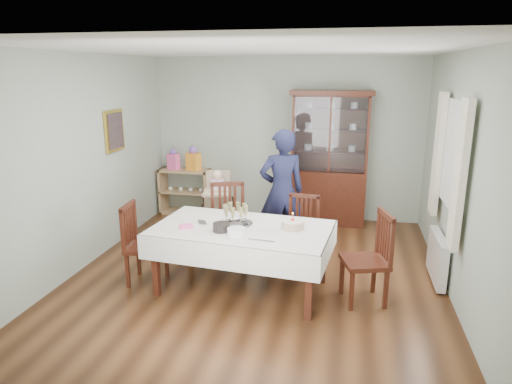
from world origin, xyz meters
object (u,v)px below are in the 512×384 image
(gift_bag_orange, at_px, (193,159))
(chair_end_left, at_px, (146,259))
(chair_far_left, at_px, (229,240))
(chair_end_right, at_px, (365,276))
(woman, at_px, (282,191))
(china_cabinet, at_px, (329,157))
(dining_table, at_px, (242,258))
(gift_bag_pink, at_px, (173,160))
(high_chair, at_px, (218,214))
(birthday_cake, at_px, (293,225))
(champagne_tray, at_px, (236,219))
(sideboard, at_px, (186,191))
(chair_far_right, at_px, (300,247))

(gift_bag_orange, bearing_deg, chair_end_left, -83.54)
(chair_far_left, height_order, chair_end_right, chair_far_left)
(woman, bearing_deg, china_cabinet, -134.91)
(dining_table, height_order, woman, woman)
(china_cabinet, height_order, chair_far_left, china_cabinet)
(chair_end_left, height_order, gift_bag_pink, gift_bag_pink)
(high_chair, distance_m, birthday_cake, 1.94)
(chair_far_left, relative_size, chair_end_left, 1.07)
(high_chair, bearing_deg, chair_end_left, -116.86)
(birthday_cake, relative_size, gift_bag_orange, 0.71)
(champagne_tray, xyz_separation_m, gift_bag_pink, (-1.76, 2.57, 0.13))
(chair_far_left, bearing_deg, birthday_cake, -55.06)
(sideboard, height_order, chair_end_right, chair_end_right)
(chair_far_right, distance_m, champagne_tray, 1.11)
(chair_far_right, distance_m, woman, 0.85)
(chair_far_right, xyz_separation_m, gift_bag_orange, (-2.08, 1.89, 0.71))
(chair_far_right, bearing_deg, champagne_tray, -129.65)
(china_cabinet, xyz_separation_m, gift_bag_pink, (-2.69, 0.00, -0.16))
(sideboard, relative_size, chair_end_right, 0.89)
(chair_far_left, xyz_separation_m, gift_bag_orange, (-1.13, 1.91, 0.68))
(birthday_cake, relative_size, gift_bag_pink, 0.82)
(chair_far_right, height_order, gift_bag_orange, gift_bag_orange)
(woman, height_order, gift_bag_orange, woman)
(woman, xyz_separation_m, gift_bag_orange, (-1.75, 1.37, 0.12))
(china_cabinet, relative_size, gift_bag_orange, 5.18)
(chair_far_left, xyz_separation_m, birthday_cake, (0.92, -0.70, 0.50))
(chair_end_left, bearing_deg, champagne_tray, -88.33)
(birthday_cake, bearing_deg, high_chair, 132.06)
(woman, distance_m, gift_bag_pink, 2.52)
(dining_table, relative_size, gift_bag_orange, 5.02)
(china_cabinet, height_order, high_chair, china_cabinet)
(champagne_tray, bearing_deg, high_chair, 114.08)
(chair_far_right, relative_size, gift_bag_orange, 2.23)
(dining_table, xyz_separation_m, chair_far_left, (-0.35, 0.72, -0.07))
(sideboard, relative_size, champagne_tray, 2.28)
(sideboard, distance_m, gift_bag_orange, 0.61)
(sideboard, height_order, gift_bag_orange, gift_bag_orange)
(chair_far_left, bearing_deg, chair_end_left, -154.59)
(chair_end_right, relative_size, gift_bag_orange, 2.42)
(champagne_tray, bearing_deg, chair_far_left, 111.78)
(chair_end_left, height_order, chair_end_right, chair_end_right)
(sideboard, xyz_separation_m, gift_bag_pink, (-0.19, -0.02, 0.56))
(chair_far_left, height_order, woman, woman)
(china_cabinet, xyz_separation_m, high_chair, (-1.55, -1.19, -0.70))
(gift_bag_orange, bearing_deg, sideboard, 173.50)
(chair_end_right, bearing_deg, woman, -155.78)
(chair_far_right, distance_m, chair_end_left, 1.94)
(champagne_tray, xyz_separation_m, birthday_cake, (0.66, -0.04, -0.02))
(chair_end_right, bearing_deg, birthday_cake, -110.07)
(champagne_tray, height_order, birthday_cake, champagne_tray)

